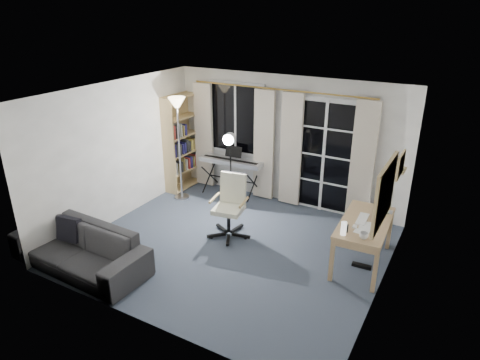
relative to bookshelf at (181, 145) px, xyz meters
name	(u,v)px	position (x,y,z in m)	size (l,w,h in m)	color
floor	(232,247)	(2.12, -1.59, -0.92)	(4.50, 4.00, 0.02)	#373F50
window	(236,118)	(1.07, 0.39, 0.59)	(1.20, 0.08, 1.40)	white
french_door	(324,157)	(2.87, 0.39, 0.11)	(1.32, 0.09, 2.11)	white
curtains	(277,147)	(1.99, 0.29, 0.18)	(3.60, 0.07, 2.13)	gold
bookshelf	(181,145)	(0.00, 0.00, 0.00)	(0.34, 0.90, 1.92)	tan
torchiere_lamp	(178,118)	(0.33, -0.48, 0.69)	(0.35, 0.35, 1.99)	#B2B2B7
keyboard_piano	(231,162)	(1.12, 0.11, -0.21)	(1.29, 0.67, 0.93)	black
studio_light	(230,149)	(1.52, -0.63, 0.34)	(0.32, 0.33, 1.56)	black
office_chair	(231,200)	(1.88, -1.20, -0.31)	(0.71, 0.71, 1.03)	black
desk	(365,227)	(4.00, -1.05, -0.30)	(0.71, 1.33, 0.69)	tan
monitor	(389,196)	(4.20, -0.60, 0.04)	(0.17, 0.50, 0.43)	silver
desk_clutter	(356,237)	(3.95, -1.28, -0.37)	(0.39, 0.80, 0.88)	white
mug	(364,235)	(4.10, -1.55, -0.16)	(0.11, 0.09, 0.11)	silver
wall_mirror	(384,193)	(4.35, -1.94, 0.64)	(0.04, 0.94, 0.74)	tan
framed_print	(400,165)	(4.35, -1.04, 0.69)	(0.03, 0.42, 0.32)	tan
wall_shelf	(400,166)	(4.28, -0.54, 0.50)	(0.16, 0.30, 0.18)	tan
sofa	(78,242)	(0.50, -3.13, -0.50)	(2.13, 0.68, 0.83)	#282729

